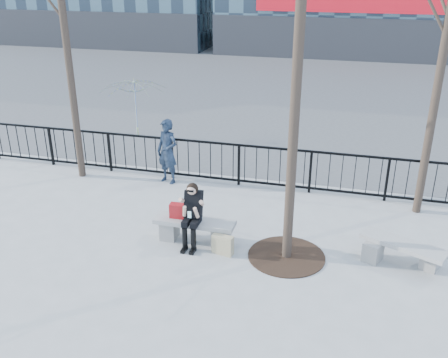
% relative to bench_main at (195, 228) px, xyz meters
% --- Properties ---
extents(ground, '(120.00, 120.00, 0.00)m').
position_rel_bench_main_xyz_m(ground, '(0.00, 0.00, -0.30)').
color(ground, gray).
rests_on(ground, ground).
extents(street_surface, '(60.00, 23.00, 0.01)m').
position_rel_bench_main_xyz_m(street_surface, '(0.00, 15.00, -0.30)').
color(street_surface, '#474747').
rests_on(street_surface, ground).
extents(railing, '(14.00, 0.06, 1.10)m').
position_rel_bench_main_xyz_m(railing, '(0.00, 3.00, 0.25)').
color(railing, black).
rests_on(railing, ground).
extents(tree_grate, '(1.50, 1.50, 0.02)m').
position_rel_bench_main_xyz_m(tree_grate, '(1.90, -0.10, -0.29)').
color(tree_grate, black).
rests_on(tree_grate, ground).
extents(bench_main, '(1.65, 0.46, 0.49)m').
position_rel_bench_main_xyz_m(bench_main, '(0.00, 0.00, 0.00)').
color(bench_main, slate).
rests_on(bench_main, ground).
extents(bench_second, '(1.56, 0.44, 0.46)m').
position_rel_bench_main_xyz_m(bench_second, '(4.02, 0.21, -0.02)').
color(bench_second, slate).
rests_on(bench_second, ground).
extents(seated_woman, '(0.50, 0.64, 1.34)m').
position_rel_bench_main_xyz_m(seated_woman, '(0.00, -0.16, 0.37)').
color(seated_woman, black).
rests_on(seated_woman, ground).
extents(handbag, '(0.37, 0.19, 0.30)m').
position_rel_bench_main_xyz_m(handbag, '(-0.34, 0.02, 0.34)').
color(handbag, '#A31417').
rests_on(handbag, bench_main).
extents(shopping_bag, '(0.44, 0.24, 0.40)m').
position_rel_bench_main_xyz_m(shopping_bag, '(0.67, -0.31, -0.10)').
color(shopping_bag, '#C4B68B').
rests_on(shopping_bag, ground).
extents(standing_man, '(0.71, 0.58, 1.68)m').
position_rel_bench_main_xyz_m(standing_man, '(-1.61, 2.72, 0.54)').
color(standing_man, black).
rests_on(standing_man, ground).
extents(vendor_umbrella, '(2.59, 2.62, 1.92)m').
position_rel_bench_main_xyz_m(vendor_umbrella, '(-3.95, 5.91, 0.66)').
color(vendor_umbrella, yellow).
rests_on(vendor_umbrella, ground).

